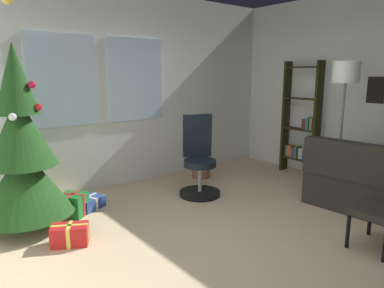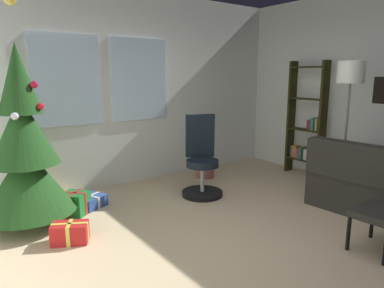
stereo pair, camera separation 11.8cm
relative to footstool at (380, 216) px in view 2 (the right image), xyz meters
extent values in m
cube|color=beige|center=(-0.85, 0.77, -0.40)|extent=(5.34, 5.11, 0.10)
cube|color=silver|center=(-0.85, 3.37, 1.07)|extent=(5.34, 0.10, 2.84)
cube|color=silver|center=(-1.78, 3.31, 1.21)|extent=(0.90, 0.03, 1.20)
cube|color=silver|center=(-0.72, 3.31, 1.21)|extent=(0.90, 0.03, 1.20)
cube|color=black|center=(1.81, 0.96, 1.07)|extent=(0.02, 0.24, 0.37)
cube|color=#282722|center=(0.94, 1.12, 0.18)|extent=(0.91, 0.19, 0.20)
cube|color=#282722|center=(0.00, 0.00, 0.03)|extent=(0.50, 0.40, 0.06)
cylinder|color=black|center=(-0.22, 0.17, -0.18)|extent=(0.04, 0.04, 0.34)
cylinder|color=black|center=(0.22, 0.17, -0.18)|extent=(0.04, 0.04, 0.34)
cylinder|color=#4C331E|center=(-2.51, 2.55, -0.27)|extent=(0.12, 0.12, 0.16)
cone|color=#1E471B|center=(-2.51, 2.55, 0.18)|extent=(0.98, 0.98, 0.73)
cone|color=#1E471B|center=(-2.51, 2.55, 0.71)|extent=(0.70, 0.70, 0.73)
cone|color=#1E471B|center=(-2.51, 2.55, 1.25)|extent=(0.43, 0.43, 0.73)
sphere|color=red|center=(-2.35, 2.41, 0.97)|extent=(0.07, 0.07, 0.07)
sphere|color=silver|center=(-2.61, 2.34, 0.89)|extent=(0.08, 0.08, 0.08)
sphere|color=blue|center=(-2.30, 2.63, 0.92)|extent=(0.07, 0.07, 0.07)
sphere|color=#1E8C4C|center=(-2.52, 2.86, 0.53)|extent=(0.06, 0.06, 0.06)
sphere|color=#B21433|center=(-2.39, 2.44, 1.19)|extent=(0.08, 0.08, 0.08)
cube|color=red|center=(-2.29, 1.88, -0.25)|extent=(0.40, 0.35, 0.20)
cube|color=#EAD84C|center=(-2.29, 1.88, -0.25)|extent=(0.33, 0.20, 0.21)
cube|color=#EAD84C|center=(-2.29, 1.88, -0.25)|extent=(0.13, 0.21, 0.21)
cube|color=#1E722D|center=(-2.01, 2.57, -0.22)|extent=(0.38, 0.39, 0.26)
cube|color=red|center=(-2.01, 2.57, -0.22)|extent=(0.23, 0.21, 0.27)
cube|color=red|center=(-2.01, 2.57, -0.22)|extent=(0.21, 0.24, 0.27)
cube|color=gold|center=(-2.22, 3.03, -0.27)|extent=(0.43, 0.41, 0.16)
cube|color=#B21919|center=(-2.22, 3.03, -0.27)|extent=(0.31, 0.23, 0.17)
cube|color=#B21919|center=(-2.22, 3.03, -0.27)|extent=(0.18, 0.24, 0.17)
cube|color=#2D4C99|center=(-1.79, 2.70, -0.28)|extent=(0.43, 0.42, 0.14)
cube|color=silver|center=(-1.79, 2.70, -0.28)|extent=(0.32, 0.17, 0.15)
cube|color=silver|center=(-1.79, 2.70, -0.28)|extent=(0.17, 0.31, 0.15)
cylinder|color=black|center=(-0.39, 2.19, -0.32)|extent=(0.56, 0.56, 0.06)
cylinder|color=#B2B2B7|center=(-0.39, 2.19, -0.09)|extent=(0.05, 0.05, 0.40)
cylinder|color=black|center=(-0.39, 2.19, 0.11)|extent=(0.44, 0.44, 0.09)
cube|color=black|center=(-0.31, 2.36, 0.46)|extent=(0.40, 0.29, 0.60)
cube|color=black|center=(1.60, 1.71, 0.58)|extent=(0.18, 0.04, 1.85)
cube|color=black|center=(1.60, 2.31, 0.58)|extent=(0.18, 0.04, 1.85)
cube|color=black|center=(1.60, 2.01, -0.10)|extent=(0.18, 0.56, 0.02)
cube|color=black|center=(1.60, 2.01, 0.40)|extent=(0.18, 0.56, 0.02)
cube|color=black|center=(1.60, 2.01, 0.90)|extent=(0.18, 0.56, 0.02)
cube|color=black|center=(1.60, 2.01, 1.40)|extent=(0.18, 0.56, 0.02)
cube|color=maroon|center=(1.61, 1.80, 0.02)|extent=(0.16, 0.06, 0.20)
cube|color=navy|center=(1.62, 1.88, -0.02)|extent=(0.15, 0.06, 0.14)
cube|color=beige|center=(1.62, 1.95, 0.00)|extent=(0.14, 0.08, 0.17)
cube|color=#316047|center=(1.61, 2.04, 0.01)|extent=(0.17, 0.06, 0.19)
cube|color=#803A6B|center=(1.61, 2.10, 0.00)|extent=(0.17, 0.05, 0.17)
cube|color=#B06922|center=(1.62, 2.18, 0.01)|extent=(0.14, 0.07, 0.20)
cube|color=#455058|center=(1.63, 2.25, 0.01)|extent=(0.13, 0.05, 0.18)
cube|color=olive|center=(1.62, 1.80, 0.52)|extent=(0.14, 0.05, 0.20)
cube|color=#267575|center=(1.61, 1.86, 0.52)|extent=(0.16, 0.05, 0.20)
cube|color=maroon|center=(1.63, 1.93, 0.49)|extent=(0.13, 0.07, 0.16)
cylinder|color=slate|center=(1.14, 1.06, -0.33)|extent=(0.28, 0.28, 0.03)
cylinder|color=slate|center=(1.14, 1.06, 0.43)|extent=(0.03, 0.03, 1.50)
cylinder|color=white|center=(1.14, 1.06, 1.32)|extent=(0.34, 0.34, 0.28)
cylinder|color=#8D5144|center=(0.18, 2.85, -0.25)|extent=(0.29, 0.29, 0.19)
ellipsoid|color=#366733|center=(0.04, 2.71, 0.05)|extent=(0.20, 0.15, 0.42)
ellipsoid|color=#366733|center=(0.23, 2.79, -0.03)|extent=(0.18, 0.16, 0.27)
ellipsoid|color=#366733|center=(0.31, 2.89, 0.00)|extent=(0.15, 0.15, 0.32)
camera|label=1|loc=(-3.32, -1.35, 1.29)|focal=32.68mm
camera|label=2|loc=(-3.22, -1.42, 1.29)|focal=32.68mm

